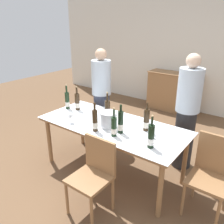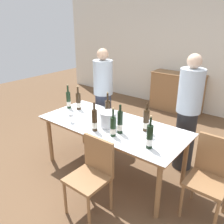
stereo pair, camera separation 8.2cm
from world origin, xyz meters
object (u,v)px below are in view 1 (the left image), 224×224
at_px(sideboard_cabinet, 173,92).
at_px(person_guest_left, 187,114).
at_px(ice_bucket, 109,119).
at_px(wine_bottle_2, 67,101).
at_px(person_host, 102,97).
at_px(wine_glass_0, 108,111).
at_px(wine_bottle_4, 114,127).
at_px(chair_right_end, 211,171).
at_px(wine_bottle_6, 146,121).
at_px(wine_bottle_7, 107,111).
at_px(wine_glass_3, 71,116).
at_px(wine_glass_2, 151,130).
at_px(wine_bottle_5, 151,137).
at_px(wine_glass_1, 146,116).
at_px(wine_bottle_3, 95,121).
at_px(wine_bottle_0, 121,123).
at_px(dining_table, 112,129).
at_px(wine_bottle_1, 77,102).
at_px(chair_near_front, 94,171).

height_order(sideboard_cabinet, person_guest_left, person_guest_left).
bearing_deg(ice_bucket, wine_bottle_2, 171.50).
bearing_deg(person_host, wine_glass_0, -43.27).
relative_size(wine_bottle_4, chair_right_end, 0.40).
xyz_separation_m(wine_bottle_6, wine_bottle_7, (-0.60, -0.04, 0.00)).
bearing_deg(wine_glass_3, person_host, 105.36).
relative_size(wine_bottle_2, wine_glass_2, 3.01).
xyz_separation_m(wine_bottle_5, wine_glass_1, (-0.38, 0.57, -0.04)).
distance_m(wine_bottle_3, wine_glass_2, 0.71).
relative_size(wine_bottle_0, chair_right_end, 0.41).
xyz_separation_m(wine_bottle_3, wine_glass_3, (-0.42, -0.02, -0.04)).
bearing_deg(dining_table, person_host, 137.14).
bearing_deg(person_host, wine_bottle_4, -44.40).
height_order(wine_glass_0, person_host, person_host).
bearing_deg(wine_bottle_3, wine_bottle_7, 103.31).
xyz_separation_m(wine_bottle_4, person_guest_left, (0.53, 1.02, -0.03)).
bearing_deg(person_host, wine_bottle_3, -54.60).
bearing_deg(wine_glass_3, wine_bottle_6, 24.10).
distance_m(wine_bottle_1, wine_bottle_5, 1.51).
bearing_deg(dining_table, chair_right_end, 3.79).
bearing_deg(wine_bottle_1, ice_bucket, -14.61).
distance_m(wine_bottle_2, wine_bottle_6, 1.38).
height_order(wine_bottle_3, wine_glass_1, wine_bottle_3).
relative_size(chair_right_end, person_host, 0.56).
xyz_separation_m(wine_glass_0, wine_glass_3, (-0.28, -0.47, 0.00)).
relative_size(sideboard_cabinet, chair_right_end, 1.32).
height_order(wine_glass_1, wine_glass_2, wine_glass_1).
height_order(wine_glass_1, person_host, person_host).
bearing_deg(wine_bottle_6, wine_bottle_4, -122.75).
distance_m(wine_bottle_2, wine_bottle_5, 1.65).
relative_size(wine_bottle_2, wine_bottle_3, 1.03).
bearing_deg(person_guest_left, chair_near_front, -108.13).
xyz_separation_m(wine_bottle_0, wine_bottle_4, (-0.02, -0.12, -0.02)).
xyz_separation_m(sideboard_cabinet, wine_bottle_1, (-0.43, -2.76, 0.43)).
distance_m(ice_bucket, wine_glass_2, 0.59).
height_order(wine_bottle_3, chair_right_end, wine_bottle_3).
distance_m(ice_bucket, wine_bottle_0, 0.24).
bearing_deg(wine_glass_1, wine_bottle_4, -100.76).
relative_size(wine_bottle_4, wine_bottle_6, 0.98).
distance_m(ice_bucket, person_host, 1.09).
bearing_deg(wine_bottle_4, wine_bottle_1, 159.41).
xyz_separation_m(wine_bottle_2, wine_bottle_7, (0.78, 0.03, 0.01)).
bearing_deg(dining_table, wine_bottle_0, -30.03).
distance_m(wine_bottle_7, wine_glass_2, 0.74).
xyz_separation_m(dining_table, chair_near_front, (0.27, -0.69, -0.18)).
relative_size(dining_table, wine_bottle_7, 5.00).
distance_m(wine_bottle_2, wine_glass_0, 0.74).
bearing_deg(dining_table, wine_bottle_7, 150.41).
bearing_deg(sideboard_cabinet, dining_table, -83.47).
xyz_separation_m(sideboard_cabinet, wine_glass_1, (0.66, -2.53, 0.40)).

